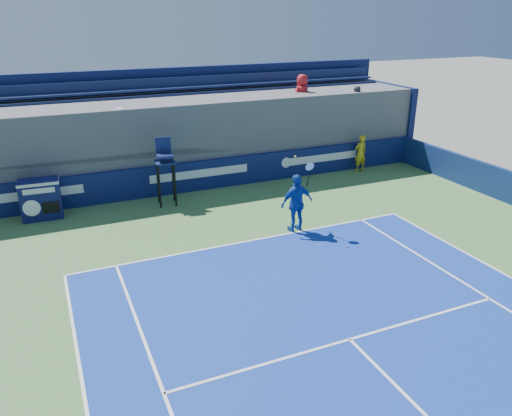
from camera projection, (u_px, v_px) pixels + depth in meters
name	position (u px, v px, depth m)	size (l,w,h in m)	color
ball_person	(360.00, 153.00, 21.99)	(0.60, 0.39, 1.64)	gold
back_hoarding	(199.00, 176.00, 19.75)	(20.40, 0.21, 1.20)	#0D154B
match_clock	(41.00, 198.00, 16.96)	(1.35, 0.78, 1.40)	#0E1349
umpire_chair	(165.00, 164.00, 17.96)	(0.78, 0.78, 2.48)	black
tennis_player	(297.00, 203.00, 15.90)	(1.15, 0.53, 2.57)	#1340A1
stadium_seating	(183.00, 134.00, 21.03)	(21.00, 4.05, 4.40)	#56565C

